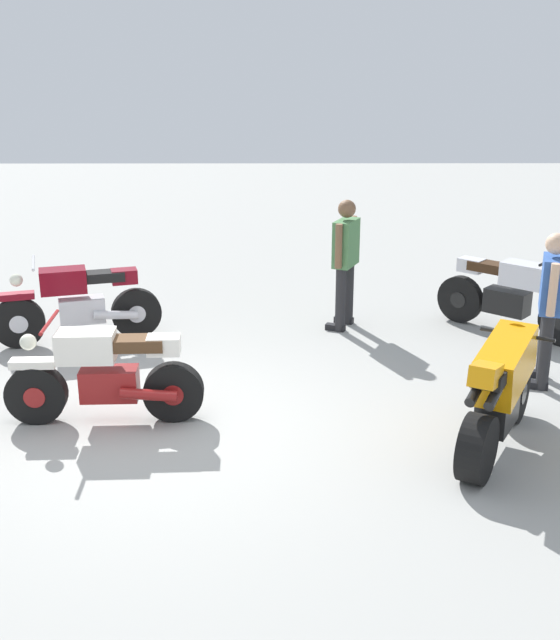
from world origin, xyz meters
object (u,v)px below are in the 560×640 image
(motorcycle_silver_cruiser, at_px, (511,295))
(person_in_green_shirt, at_px, (346,256))
(motorcycle_maroon_cruiser, at_px, (78,303))
(motorcycle_cream_vintage, at_px, (105,376))
(person_in_blue_shirt, at_px, (550,300))
(motorcycle_orange_sportbike, at_px, (501,388))

(motorcycle_silver_cruiser, height_order, person_in_green_shirt, person_in_green_shirt)
(motorcycle_maroon_cruiser, distance_m, motorcycle_cream_vintage, 2.45)
(motorcycle_silver_cruiser, bearing_deg, person_in_blue_shirt, -51.76)
(motorcycle_cream_vintage, height_order, person_in_green_shirt, person_in_green_shirt)
(motorcycle_maroon_cruiser, height_order, person_in_green_shirt, person_in_green_shirt)
(motorcycle_orange_sportbike, bearing_deg, person_in_green_shirt, 47.87)
(motorcycle_cream_vintage, bearing_deg, motorcycle_silver_cruiser, -153.08)
(person_in_green_shirt, bearing_deg, motorcycle_maroon_cruiser, 33.17)
(motorcycle_cream_vintage, distance_m, person_in_blue_shirt, 4.76)
(motorcycle_maroon_cruiser, bearing_deg, person_in_green_shirt, 173.29)
(motorcycle_cream_vintage, relative_size, person_in_green_shirt, 1.14)
(motorcycle_cream_vintage, bearing_deg, motorcycle_maroon_cruiser, -72.92)
(motorcycle_orange_sportbike, xyz_separation_m, person_in_green_shirt, (1.14, -3.44, 0.39))
(motorcycle_orange_sportbike, bearing_deg, motorcycle_maroon_cruiser, 87.07)
(motorcycle_maroon_cruiser, bearing_deg, person_in_blue_shirt, 149.86)
(motorcycle_cream_vintage, bearing_deg, motorcycle_orange_sportbike, 169.09)
(motorcycle_orange_sportbike, height_order, person_in_green_shirt, person_in_green_shirt)
(motorcycle_maroon_cruiser, bearing_deg, motorcycle_cream_vintage, 93.26)
(motorcycle_maroon_cruiser, distance_m, motorcycle_orange_sportbike, 5.38)
(motorcycle_orange_sportbike, xyz_separation_m, motorcycle_cream_vintage, (3.73, -0.57, -0.11))
(motorcycle_orange_sportbike, distance_m, person_in_green_shirt, 3.65)
(motorcycle_silver_cruiser, bearing_deg, person_in_green_shirt, -144.97)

